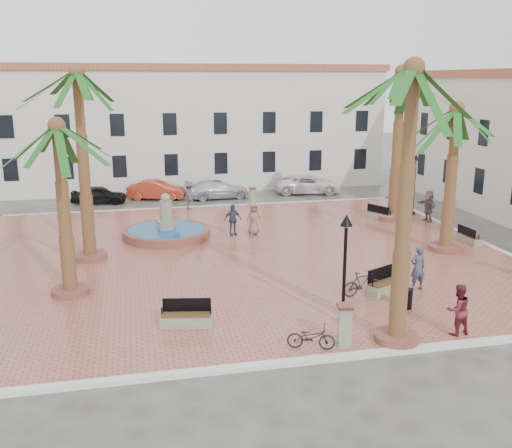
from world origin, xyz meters
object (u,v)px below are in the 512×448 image
at_px(pedestrian_fountain_b, 233,220).
at_px(pedestrian_north, 189,195).
at_px(palm_s, 412,99).
at_px(cyclist_b, 458,309).
at_px(palm_nw, 78,93).
at_px(bench_s, 187,319).
at_px(car_red, 157,190).
at_px(pedestrian_fountain_a, 254,219).
at_px(fountain, 167,231).
at_px(palm_sw, 58,147).
at_px(litter_bin, 407,299).
at_px(bench_e, 469,238).
at_px(bollard_se, 345,325).
at_px(car_black, 99,195).
at_px(bollard_n, 252,197).
at_px(palm_e, 456,127).
at_px(lamppost_e, 415,174).
at_px(pedestrian_east, 428,206).
at_px(bench_se, 387,285).
at_px(palm_ne, 401,89).
at_px(car_silver, 218,189).
at_px(bench_ne, 379,215).
at_px(cyclist_a, 418,268).
at_px(lamppost_s, 345,251).
at_px(car_white, 308,184).
at_px(bicycle_a, 311,337).
at_px(bicycle_b, 362,284).

xyz_separation_m(pedestrian_fountain_b, pedestrian_north, (-1.66, 6.77, 0.06)).
relative_size(palm_s, cyclist_b, 5.06).
height_order(palm_nw, palm_s, palm_nw).
xyz_separation_m(bench_s, car_red, (0.04, 22.50, 0.26)).
distance_m(pedestrian_fountain_a, pedestrian_fountain_b, 1.16).
distance_m(fountain, pedestrian_fountain_a, 4.74).
distance_m(palm_sw, litter_bin, 14.12).
distance_m(palm_sw, bench_e, 20.59).
bearing_deg(palm_s, cyclist_b, 0.00).
bearing_deg(bollard_se, car_black, 109.61).
distance_m(bollard_n, car_black, 10.79).
height_order(palm_e, bollard_se, palm_e).
height_order(bench_e, lamppost_e, lamppost_e).
distance_m(bollard_n, pedestrian_east, 11.26).
distance_m(lamppost_e, car_red, 17.90).
distance_m(bench_se, pedestrian_fountain_b, 10.82).
xyz_separation_m(bollard_n, car_red, (-6.10, 4.44, -0.14)).
relative_size(bench_se, lamppost_e, 0.54).
relative_size(palm_nw, bench_e, 5.55).
height_order(bench_s, bench_e, bench_s).
bearing_deg(palm_ne, car_silver, 135.00).
relative_size(bench_se, litter_bin, 2.66).
relative_size(bench_ne, cyclist_a, 0.93).
height_order(palm_nw, cyclist_a, palm_nw).
bearing_deg(bollard_n, bench_se, -83.13).
distance_m(bench_se, lamppost_e, 14.53).
distance_m(lamppost_s, cyclist_a, 5.11).
distance_m(palm_nw, bench_se, 15.68).
relative_size(palm_nw, lamppost_e, 2.38).
xyz_separation_m(bench_e, car_red, (-15.32, 15.29, 0.29)).
xyz_separation_m(palm_ne, bench_s, (-13.67, -12.63, -7.45)).
bearing_deg(car_white, bollard_se, 174.53).
relative_size(palm_ne, car_white, 1.81).
distance_m(cyclist_b, car_silver, 24.88).
height_order(palm_e, bicycle_a, palm_e).
xyz_separation_m(palm_s, car_white, (4.79, 24.91, -7.16)).
bearing_deg(car_black, pedestrian_east, -111.42).
distance_m(palm_s, bicycle_b, 8.23).
bearing_deg(pedestrian_fountain_a, bicycle_a, -94.65).
xyz_separation_m(lamppost_s, pedestrian_east, (10.23, 12.84, -1.71)).
distance_m(pedestrian_east, car_black, 21.91).
height_order(bicycle_b, car_white, car_white).
height_order(car_black, car_red, car_red).
xyz_separation_m(pedestrian_north, car_red, (-1.90, 4.42, -0.39)).
bearing_deg(car_red, fountain, -164.98).
height_order(bench_se, car_red, car_red).
distance_m(lamppost_e, car_black, 21.21).
bearing_deg(cyclist_a, car_red, -68.93).
relative_size(litter_bin, bicycle_a, 0.50).
relative_size(bollard_se, pedestrian_fountain_a, 0.80).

